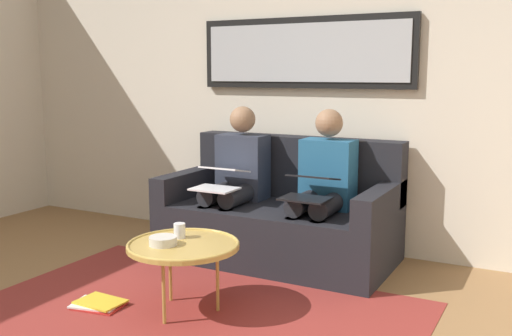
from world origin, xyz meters
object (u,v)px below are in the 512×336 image
Objects in this scene: bowl at (163,241)px; laptop_black at (310,187)px; framed_mirror at (304,53)px; cup at (180,231)px; laptop_white at (220,178)px; person_left at (323,184)px; couch at (282,217)px; magazine_stack at (99,304)px; coffee_table at (183,246)px; person_right at (236,176)px.

laptop_black reaches higher than bowl.
laptop_black is (-0.50, -0.98, 0.19)m from bowl.
cup is (0.14, 1.52, -1.09)m from framed_mirror.
laptop_white is (0.21, -0.82, 0.17)m from cup.
person_left is 0.75m from laptop_white.
laptop_black is (-0.50, -0.82, 0.17)m from cup.
person_left reaches higher than laptop_black.
person_left is at bearing -112.19° from bowl.
magazine_stack is (0.55, 1.40, -0.29)m from couch.
framed_mirror is 1.57× the size of person_left.
coffee_table is at bearing -159.83° from magazine_stack.
person_right is 0.24m from laptop_white.
framed_mirror is 1.97m from coffee_table.
couch is at bearing 90.00° from framed_mirror.
magazine_stack is (0.41, 0.27, -0.44)m from cup.
person_left is 3.43× the size of magazine_stack.
laptop_black is at bearing 116.94° from framed_mirror.
person_left is at bearing 180.00° from person_right.
person_left is at bearing -90.00° from laptop_black.
magazine_stack is at bearing 33.71° from cup.
laptop_black is at bearing -116.95° from bowl.
laptop_black is (-0.36, 0.31, 0.32)m from couch.
coffee_table is 0.14m from cup.
person_right reaches higher than cup.
couch is at bearing -41.06° from laptop_black.
cup is at bearing 82.73° from couch.
framed_mirror is 19.84× the size of cup.
bowl is at bearing 99.82° from person_right.
couch is 18.89× the size of cup.
laptop_black is at bearing 90.00° from person_left.
bowl is at bearing 90.07° from cup.
magazine_stack is at bearing 68.43° from couch.
bowl is 0.43× the size of laptop_black.
couch is 1.49× the size of person_left.
bowl is at bearing 83.65° from couch.
laptop_white is at bearing -71.72° from coffee_table.
couch reaches higher than magazine_stack.
cup is 0.08× the size of person_left.
couch is at bearing -169.19° from person_right.
couch is 1.30m from framed_mirror.
person_left is 0.71m from person_right.
person_right is (0.36, 0.07, 0.29)m from couch.
person_left is (-0.50, -1.06, 0.15)m from cup.
laptop_white is (0.36, 0.70, -0.92)m from framed_mirror.
cup is 0.97m from laptop_black.
magazine_stack is (0.91, 1.33, -0.59)m from person_left.
laptop_black reaches higher than coffee_table.
bowl is 0.49× the size of magazine_stack.
magazine_stack is (0.20, 1.09, -0.61)m from laptop_white.
laptop_white is at bearing 40.93° from couch.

